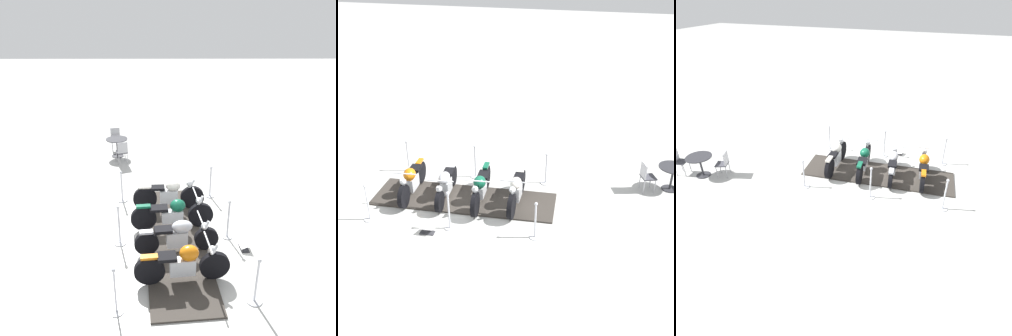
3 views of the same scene
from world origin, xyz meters
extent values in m
plane|color=silver|center=(0.00, 0.00, 0.00)|extent=(80.00, 80.00, 0.00)
cube|color=#38332D|center=(0.00, 0.00, 0.02)|extent=(1.97, 5.43, 0.05)
cylinder|color=black|center=(0.85, -1.48, 0.39)|extent=(0.69, 0.20, 0.68)
cylinder|color=black|center=(-0.59, -1.64, 0.39)|extent=(0.69, 0.20, 0.68)
cube|color=silver|center=(0.13, -1.56, 0.44)|extent=(0.59, 0.28, 0.40)
ellipsoid|color=#D16B0F|center=(0.27, -1.54, 0.78)|extent=(0.46, 0.39, 0.35)
cube|color=black|center=(-0.21, -1.59, 0.73)|extent=(0.44, 0.36, 0.08)
cube|color=#D16B0F|center=(-0.59, -1.64, 0.76)|extent=(0.39, 0.19, 0.06)
cylinder|color=silver|center=(0.76, -1.49, 0.68)|extent=(0.33, 0.11, 0.58)
cylinder|color=silver|center=(0.68, -1.50, 1.03)|extent=(0.12, 0.79, 0.04)
sphere|color=silver|center=(0.78, -1.48, 0.83)|extent=(0.18, 0.18, 0.18)
cylinder|color=black|center=(0.79, -0.42, 0.35)|extent=(0.62, 0.20, 0.61)
cylinder|color=black|center=(-0.70, -0.61, 0.35)|extent=(0.62, 0.20, 0.61)
cube|color=silver|center=(0.04, -0.52, 0.42)|extent=(0.54, 0.29, 0.41)
ellipsoid|color=#B7BAC1|center=(0.17, -0.50, 0.76)|extent=(0.55, 0.38, 0.32)
cube|color=black|center=(-0.29, -0.56, 0.71)|extent=(0.47, 0.34, 0.08)
cube|color=#B7BAC1|center=(-0.70, -0.61, 0.69)|extent=(0.35, 0.19, 0.06)
cylinder|color=silver|center=(0.71, -0.43, 0.61)|extent=(0.31, 0.11, 0.52)
cylinder|color=silver|center=(0.63, -0.44, 0.93)|extent=(0.14, 0.78, 0.04)
sphere|color=silver|center=(0.73, -0.43, 0.73)|extent=(0.18, 0.18, 0.18)
cylinder|color=black|center=(0.74, 0.60, 0.40)|extent=(0.71, 0.20, 0.70)
cylinder|color=black|center=(-0.83, 0.43, 0.40)|extent=(0.71, 0.20, 0.70)
cube|color=silver|center=(-0.04, 0.52, 0.42)|extent=(0.61, 0.29, 0.35)
ellipsoid|color=#0F5138|center=(0.10, 0.53, 0.74)|extent=(0.46, 0.39, 0.35)
cube|color=black|center=(-0.42, 0.48, 0.69)|extent=(0.53, 0.37, 0.08)
cube|color=#0F5138|center=(-0.83, 0.43, 0.78)|extent=(0.40, 0.19, 0.06)
cylinder|color=silver|center=(0.66, 0.59, 0.70)|extent=(0.30, 0.10, 0.60)
cylinder|color=silver|center=(0.58, 0.59, 1.06)|extent=(0.12, 0.80, 0.04)
sphere|color=silver|center=(0.68, 0.60, 0.86)|extent=(0.18, 0.18, 0.18)
cylinder|color=black|center=(0.58, 1.59, 0.41)|extent=(0.72, 0.16, 0.72)
cylinder|color=black|center=(-0.85, 1.53, 0.41)|extent=(0.72, 0.16, 0.72)
cube|color=silver|center=(-0.13, 1.56, 0.46)|extent=(0.54, 0.25, 0.43)
ellipsoid|color=silver|center=(0.00, 1.56, 0.81)|extent=(0.45, 0.33, 0.32)
cube|color=black|center=(-0.46, 1.54, 0.76)|extent=(0.42, 0.30, 0.08)
cube|color=silver|center=(-0.85, 1.53, 0.79)|extent=(0.40, 0.17, 0.06)
cylinder|color=silver|center=(0.48, 1.58, 0.71)|extent=(0.36, 0.09, 0.60)
cylinder|color=silver|center=(0.38, 1.58, 1.08)|extent=(0.07, 0.74, 0.04)
sphere|color=silver|center=(0.48, 1.58, 0.88)|extent=(0.18, 0.18, 0.18)
cylinder|color=silver|center=(-1.61, 2.13, 0.01)|extent=(0.34, 0.34, 0.03)
cylinder|color=silver|center=(-1.61, 2.13, 0.49)|extent=(0.05, 0.05, 0.93)
sphere|color=silver|center=(-1.61, 2.13, 0.99)|extent=(0.09, 0.09, 0.09)
cylinder|color=silver|center=(1.42, 0.12, 0.01)|extent=(0.28, 0.28, 0.03)
cylinder|color=silver|center=(1.42, 0.12, 0.54)|extent=(0.05, 0.05, 1.02)
sphere|color=silver|center=(1.42, 0.12, 1.09)|extent=(0.09, 0.09, 0.09)
cylinder|color=silver|center=(1.23, 2.38, 0.01)|extent=(0.28, 0.28, 0.03)
cylinder|color=silver|center=(1.23, 2.38, 0.51)|extent=(0.05, 0.05, 0.96)
sphere|color=silver|center=(1.23, 2.38, 1.02)|extent=(0.09, 0.09, 0.09)
cylinder|color=silver|center=(-1.23, -2.38, 0.01)|extent=(0.32, 0.32, 0.03)
cylinder|color=silver|center=(-1.23, -2.38, 0.52)|extent=(0.05, 0.05, 0.99)
sphere|color=silver|center=(-1.23, -2.38, 1.05)|extent=(0.09, 0.09, 0.09)
cylinder|color=silver|center=(-1.42, -0.12, 0.01)|extent=(0.33, 0.33, 0.03)
cylinder|color=silver|center=(-1.42, -0.12, 0.53)|extent=(0.05, 0.05, 1.02)
sphere|color=silver|center=(-1.42, -0.12, 1.08)|extent=(0.09, 0.09, 0.09)
cylinder|color=silver|center=(1.61, -2.13, 0.01)|extent=(0.34, 0.34, 0.03)
cylinder|color=silver|center=(1.61, -2.13, 0.52)|extent=(0.05, 0.05, 0.99)
sphere|color=silver|center=(1.61, -2.13, 1.06)|extent=(0.09, 0.09, 0.09)
cube|color=#333338|center=(1.77, -0.37, 0.01)|extent=(0.23, 0.39, 0.02)
cube|color=white|center=(1.77, -0.37, 0.15)|extent=(0.28, 0.36, 0.11)
cylinder|color=#2D2D33|center=(-2.23, 5.89, 0.01)|extent=(0.49, 0.49, 0.02)
cylinder|color=#2D2D33|center=(-2.23, 5.89, 0.38)|extent=(0.07, 0.07, 0.72)
cylinder|color=#2D2D33|center=(-2.23, 5.89, 0.76)|extent=(0.89, 0.89, 0.03)
cylinder|color=#B7B7BC|center=(-2.18, 5.29, 0.22)|extent=(0.03, 0.03, 0.45)
cylinder|color=#B7B7BC|center=(-1.86, 5.41, 0.22)|extent=(0.03, 0.03, 0.45)
cylinder|color=#B7B7BC|center=(-2.06, 4.97, 0.22)|extent=(0.03, 0.03, 0.45)
cylinder|color=#B7B7BC|center=(-1.74, 5.09, 0.22)|extent=(0.03, 0.03, 0.45)
cube|color=#3F3F47|center=(-1.96, 5.19, 0.47)|extent=(0.52, 0.52, 0.04)
cube|color=#B7B7BC|center=(-1.89, 5.02, 0.71)|extent=(0.38, 0.17, 0.44)
cylinder|color=#B7B7BC|center=(-2.18, 6.49, 0.24)|extent=(0.03, 0.03, 0.48)
cylinder|color=#B7B7BC|center=(-2.51, 6.42, 0.24)|extent=(0.03, 0.03, 0.48)
cylinder|color=#B7B7BC|center=(-2.25, 6.83, 0.24)|extent=(0.03, 0.03, 0.48)
cylinder|color=#B7B7BC|center=(-2.58, 6.76, 0.24)|extent=(0.03, 0.03, 0.48)
cube|color=#3F3F47|center=(-2.38, 6.62, 0.50)|extent=(0.47, 0.47, 0.04)
cube|color=#B7B7BC|center=(-2.42, 6.81, 0.73)|extent=(0.40, 0.11, 0.43)
camera|label=1|loc=(-0.24, -7.49, 5.48)|focal=36.61mm
camera|label=2|loc=(9.90, 3.95, 6.72)|focal=45.39mm
camera|label=3|loc=(-9.17, -2.08, 5.91)|focal=32.48mm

